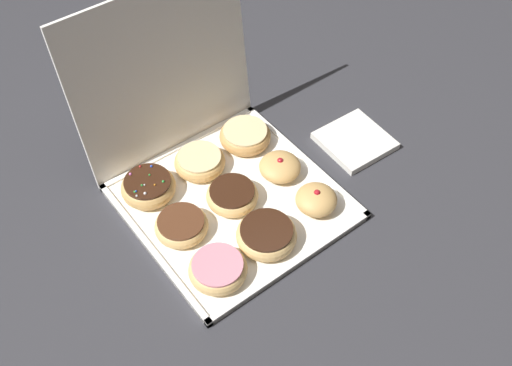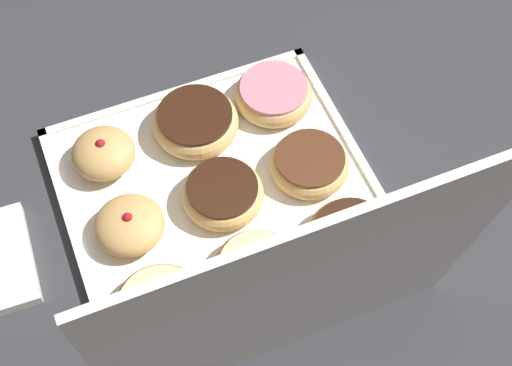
{
  "view_description": "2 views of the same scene",
  "coord_description": "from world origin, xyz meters",
  "views": [
    {
      "loc": [
        -0.44,
        -0.65,
        0.99
      ],
      "look_at": [
        0.05,
        -0.01,
        0.05
      ],
      "focal_mm": 41.87,
      "sensor_mm": 36.0,
      "label": 1
    },
    {
      "loc": [
        0.15,
        0.48,
        0.87
      ],
      "look_at": [
        -0.04,
        0.01,
        0.04
      ],
      "focal_mm": 51.87,
      "sensor_mm": 36.0,
      "label": 2
    }
  ],
  "objects": [
    {
      "name": "ground_plane",
      "position": [
        0.0,
        0.0,
        0.0
      ],
      "size": [
        3.0,
        3.0,
        0.0
      ],
      "primitive_type": "plane",
      "color": "#333338"
    },
    {
      "name": "glazed_ring_donut_7",
      "position": [
        -0.0,
        0.12,
        0.03
      ],
      "size": [
        0.11,
        0.11,
        0.04
      ],
      "color": "tan",
      "rests_on": "donut_box"
    },
    {
      "name": "chocolate_frosted_donut_3",
      "position": [
        -0.13,
        0.0,
        0.03
      ],
      "size": [
        0.11,
        0.11,
        0.03
      ],
      "color": "#E5B770",
      "rests_on": "donut_box"
    },
    {
      "name": "donut_box",
      "position": [
        0.0,
        0.0,
        0.01
      ],
      "size": [
        0.41,
        0.41,
        0.01
      ],
      "color": "white",
      "rests_on": "ground"
    },
    {
      "name": "sprinkle_donut_6",
      "position": [
        -0.13,
        0.12,
        0.03
      ],
      "size": [
        0.12,
        0.12,
        0.04
      ],
      "color": "tan",
      "rests_on": "donut_box"
    },
    {
      "name": "chocolate_frosted_donut_1",
      "position": [
        -0.01,
        -0.12,
        0.03
      ],
      "size": [
        0.12,
        0.12,
        0.04
      ],
      "color": "#E5B770",
      "rests_on": "donut_box"
    },
    {
      "name": "jelly_filled_donut_5",
      "position": [
        0.13,
        0.0,
        0.03
      ],
      "size": [
        0.09,
        0.09,
        0.05
      ],
      "color": "tan",
      "rests_on": "donut_box"
    },
    {
      "name": "chocolate_frosted_donut_4",
      "position": [
        0.0,
        0.0,
        0.03
      ],
      "size": [
        0.11,
        0.11,
        0.04
      ],
      "color": "#E5B770",
      "rests_on": "donut_box"
    },
    {
      "name": "glazed_ring_donut_8",
      "position": [
        0.13,
        0.12,
        0.03
      ],
      "size": [
        0.12,
        0.12,
        0.04
      ],
      "color": "tan",
      "rests_on": "donut_box"
    },
    {
      "name": "pink_frosted_donut_0",
      "position": [
        -0.13,
        -0.13,
        0.03
      ],
      "size": [
        0.11,
        0.11,
        0.04
      ],
      "color": "#E5B770",
      "rests_on": "donut_box"
    },
    {
      "name": "box_lid_open",
      "position": [
        0.0,
        0.23,
        0.19
      ],
      "size": [
        0.41,
        0.06,
        0.39
      ],
      "primitive_type": "cube",
      "rotation": [
        1.45,
        0.0,
        0.0
      ],
      "color": "white",
      "rests_on": "ground"
    },
    {
      "name": "jelly_filled_donut_2",
      "position": [
        0.13,
        -0.12,
        0.03
      ],
      "size": [
        0.09,
        0.09,
        0.05
      ],
      "color": "tan",
      "rests_on": "donut_box"
    }
  ]
}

